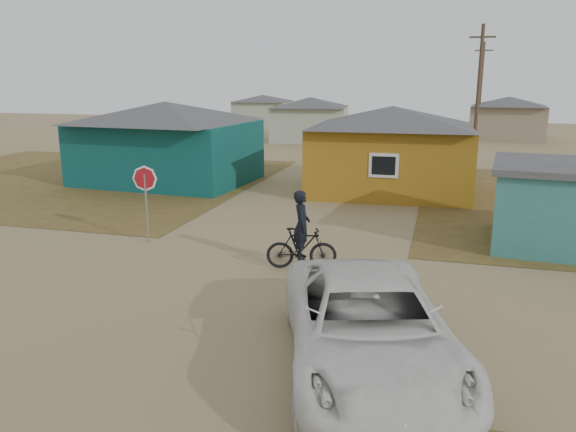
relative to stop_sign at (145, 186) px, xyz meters
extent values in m
plane|color=#917C54|center=(4.11, -3.52, -1.82)|extent=(120.00, 120.00, 0.00)
cube|color=brown|center=(-9.89, 9.48, -1.81)|extent=(20.00, 18.00, 0.00)
cube|color=#0B403F|center=(-4.39, 9.98, -0.32)|extent=(8.40, 6.54, 3.00)
pyramid|color=#3C3C3E|center=(-4.39, 9.98, 1.68)|extent=(8.93, 7.08, 1.00)
cube|color=#996A17|center=(6.61, 10.48, -0.32)|extent=(7.21, 6.24, 3.00)
pyramid|color=#3C3C3E|center=(6.61, 10.48, 1.63)|extent=(7.72, 6.76, 0.90)
cube|color=silver|center=(6.61, 7.45, -0.17)|extent=(1.20, 0.06, 1.00)
cube|color=black|center=(6.61, 7.42, -0.17)|extent=(0.95, 0.04, 0.75)
cube|color=#A1AE95|center=(-1.89, 30.48, -0.42)|extent=(6.49, 5.60, 2.80)
pyramid|color=#3C3C3E|center=(-1.89, 30.48, 1.38)|extent=(7.04, 6.15, 0.80)
cube|color=gray|center=(14.11, 36.48, -0.42)|extent=(6.41, 5.50, 2.80)
pyramid|color=#3C3C3E|center=(14.11, 36.48, 1.38)|extent=(6.95, 6.05, 0.80)
cube|color=#A1AE95|center=(-9.89, 42.48, -0.47)|extent=(5.75, 5.28, 2.70)
pyramid|color=#3C3C3E|center=(-9.89, 42.48, 1.23)|extent=(6.28, 5.81, 0.70)
cylinder|color=#4B3C2D|center=(10.61, 18.48, 2.18)|extent=(0.20, 0.20, 8.00)
cube|color=#4B3C2D|center=(10.61, 18.48, 5.48)|extent=(1.40, 0.10, 0.10)
cylinder|color=#4B3C2D|center=(11.61, 34.48, 2.18)|extent=(0.20, 0.20, 8.00)
cube|color=#4B3C2D|center=(11.61, 34.48, 5.48)|extent=(1.40, 0.10, 0.10)
cylinder|color=gray|center=(0.00, 0.00, -0.71)|extent=(0.06, 0.06, 2.22)
imported|color=black|center=(5.33, -1.16, -1.24)|extent=(2.01, 0.97, 1.16)
imported|color=black|center=(5.33, -1.16, -0.59)|extent=(0.60, 0.78, 1.91)
imported|color=white|center=(7.82, -6.23, -0.98)|extent=(4.43, 6.61, 1.68)
camera|label=1|loc=(8.88, -15.41, 3.28)|focal=35.00mm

